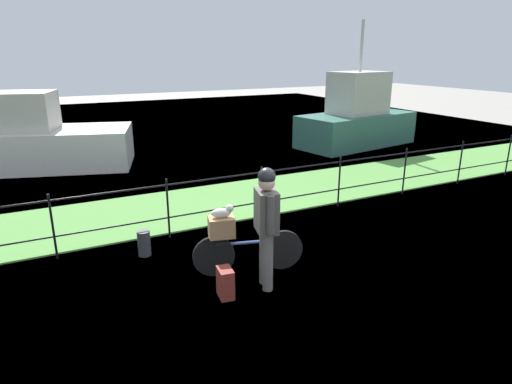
{
  "coord_description": "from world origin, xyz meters",
  "views": [
    {
      "loc": [
        -3.67,
        -4.78,
        3.09
      ],
      "look_at": [
        -0.56,
        1.33,
        0.9
      ],
      "focal_mm": 31.0,
      "sensor_mm": 36.0,
      "label": 1
    }
  ],
  "objects": [
    {
      "name": "ground_plane",
      "position": [
        0.0,
        0.0,
        0.0
      ],
      "size": [
        60.0,
        60.0,
        0.0
      ],
      "primitive_type": "plane",
      "color": "gray"
    },
    {
      "name": "grass_strip",
      "position": [
        0.0,
        3.55,
        0.01
      ],
      "size": [
        27.0,
        2.4,
        0.03
      ],
      "primitive_type": "cube",
      "color": "#569342",
      "rests_on": "ground"
    },
    {
      "name": "harbor_water",
      "position": [
        0.0,
        9.91,
        0.0
      ],
      "size": [
        30.0,
        30.0,
        0.0
      ],
      "primitive_type": "plane",
      "color": "slate",
      "rests_on": "ground"
    },
    {
      "name": "iron_fence",
      "position": [
        -0.0,
        2.2,
        0.62
      ],
      "size": [
        18.04,
        0.04,
        1.06
      ],
      "color": "black",
      "rests_on": "ground"
    },
    {
      "name": "bicycle_main",
      "position": [
        -1.15,
        0.46,
        0.32
      ],
      "size": [
        1.58,
        0.45,
        0.6
      ],
      "color": "black",
      "rests_on": "ground"
    },
    {
      "name": "wooden_crate",
      "position": [
        -1.5,
        0.56,
        0.75
      ],
      "size": [
        0.42,
        0.37,
        0.28
      ],
      "primitive_type": "cube",
      "rotation": [
        0.0,
        0.0,
        -0.26
      ],
      "color": "#A87F51",
      "rests_on": "bicycle_main"
    },
    {
      "name": "terrier_dog",
      "position": [
        -1.48,
        0.55,
        0.96
      ],
      "size": [
        0.32,
        0.21,
        0.18
      ],
      "color": "silver",
      "rests_on": "wooden_crate"
    },
    {
      "name": "cyclist_person",
      "position": [
        -1.09,
        -0.02,
        1.0
      ],
      "size": [
        0.35,
        0.53,
        1.68
      ],
      "color": "slate",
      "rests_on": "ground"
    },
    {
      "name": "backpack_on_paving",
      "position": [
        -1.7,
        -0.02,
        0.2
      ],
      "size": [
        0.21,
        0.3,
        0.4
      ],
      "primitive_type": "cube",
      "rotation": [
        0.0,
        0.0,
        1.44
      ],
      "color": "maroon",
      "rests_on": "ground"
    },
    {
      "name": "mooring_bollard",
      "position": [
        -2.35,
        1.7,
        0.2
      ],
      "size": [
        0.2,
        0.2,
        0.41
      ],
      "primitive_type": "cylinder",
      "color": "#38383D",
      "rests_on": "ground"
    },
    {
      "name": "moored_boat_near",
      "position": [
        6.18,
        7.06,
        0.89
      ],
      "size": [
        4.4,
        2.48,
        4.05
      ],
      "color": "#336656",
      "rests_on": "ground"
    }
  ]
}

